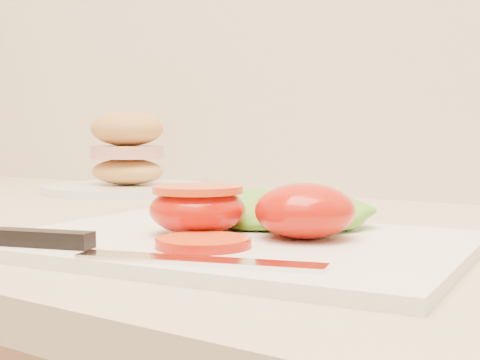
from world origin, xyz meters
The scene contains 8 objects.
cutting_board centered at (-0.18, 1.55, 0.94)m, with size 0.36×0.26×0.01m, color white.
tomato_half_dome centered at (-0.13, 1.58, 0.96)m, with size 0.08×0.08×0.04m, color #B00C08.
tomato_half_cut centered at (-0.22, 1.55, 0.96)m, with size 0.08×0.08×0.04m.
tomato_slice_0 centered at (-0.17, 1.50, 0.94)m, with size 0.07×0.07×0.01m, color orange.
lettuce_leaf_0 centered at (-0.21, 1.62, 0.95)m, with size 0.14×0.10×0.03m, color #70C534.
lettuce_leaf_1 centered at (-0.16, 1.63, 0.95)m, with size 0.12×0.09×0.03m, color #70C534.
knife centered at (-0.22, 1.44, 0.94)m, with size 0.26×0.07×0.01m.
sandwich_plate centered at (-0.62, 1.87, 0.98)m, with size 0.26×0.26×0.13m.
Camera 1 is at (0.13, 1.12, 1.02)m, focal length 50.00 mm.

